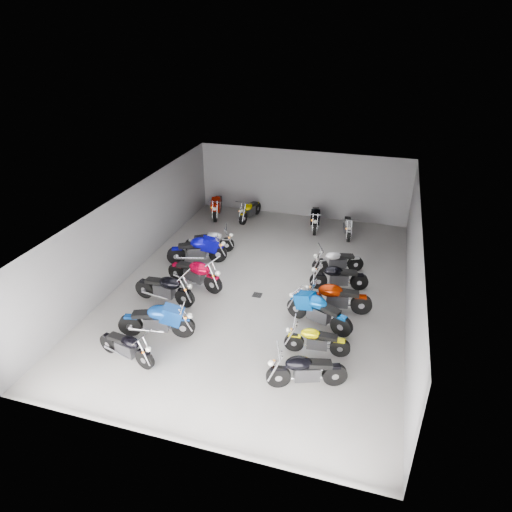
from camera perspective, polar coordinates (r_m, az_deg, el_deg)
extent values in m
plane|color=#9A9792|center=(16.47, 0.65, -4.00)|extent=(14.00, 14.00, 0.00)
cube|color=slate|center=(21.98, 5.77, 8.94)|extent=(10.00, 0.10, 3.20)
cube|color=slate|center=(17.57, -15.21, 3.04)|extent=(0.10, 14.00, 3.20)
cube|color=slate|center=(15.26, 19.05, -1.53)|extent=(0.10, 14.00, 3.20)
cube|color=black|center=(15.01, 0.72, 6.48)|extent=(10.00, 14.00, 0.04)
cube|color=black|center=(16.06, 0.16, -4.89)|extent=(0.32, 0.32, 0.01)
cylinder|color=black|center=(13.26, -13.71, -12.43)|extent=(0.62, 0.27, 0.61)
cylinder|color=black|center=(14.09, -17.89, -10.33)|extent=(0.62, 0.28, 0.61)
cube|color=#2D2D30|center=(13.61, -15.92, -11.04)|extent=(0.67, 0.42, 0.38)
ellipsoid|color=black|center=(13.29, -15.45, -10.35)|extent=(0.72, 0.52, 0.34)
cube|color=black|center=(13.63, -16.99, -9.71)|extent=(0.63, 0.40, 0.17)
cylinder|color=black|center=(14.12, -9.07, -8.75)|extent=(0.73, 0.30, 0.72)
cylinder|color=black|center=(14.54, -15.42, -8.32)|extent=(0.74, 0.33, 0.72)
cube|color=#2D2D30|center=(14.25, -12.34, -8.18)|extent=(0.79, 0.49, 0.45)
ellipsoid|color=navy|center=(13.98, -11.50, -7.06)|extent=(0.84, 0.61, 0.40)
cube|color=black|center=(14.16, -13.88, -7.06)|extent=(0.74, 0.46, 0.20)
cylinder|color=black|center=(15.47, -8.88, -5.19)|extent=(0.70, 0.20, 0.69)
cylinder|color=black|center=(16.23, -13.70, -3.99)|extent=(0.70, 0.22, 0.69)
cube|color=#2D2D30|center=(15.78, -11.38, -4.25)|extent=(0.73, 0.38, 0.43)
ellipsoid|color=black|center=(15.49, -10.76, -3.35)|extent=(0.77, 0.49, 0.39)
cube|color=black|center=(15.80, -12.55, -3.06)|extent=(0.68, 0.36, 0.20)
cylinder|color=black|center=(16.08, -5.38, -3.52)|extent=(0.72, 0.31, 0.71)
cylinder|color=black|center=(16.96, -9.82, -2.03)|extent=(0.73, 0.34, 0.71)
cube|color=#2D2D30|center=(16.45, -7.69, -2.42)|extent=(0.78, 0.50, 0.44)
ellipsoid|color=#97001D|center=(16.14, -7.08, -1.56)|extent=(0.84, 0.62, 0.40)
cube|color=black|center=(16.50, -8.73, -1.17)|extent=(0.73, 0.47, 0.20)
cylinder|color=black|center=(18.05, -4.78, 0.28)|extent=(0.72, 0.41, 0.72)
cylinder|color=black|center=(18.11, -9.94, 0.04)|extent=(0.73, 0.43, 0.72)
cube|color=#2D2D30|center=(18.01, -7.39, 0.48)|extent=(0.80, 0.59, 0.45)
ellipsoid|color=#0805A3|center=(17.84, -6.66, 1.54)|extent=(0.88, 0.71, 0.41)
cube|color=black|center=(17.89, -8.60, 1.32)|extent=(0.75, 0.55, 0.20)
cylinder|color=black|center=(18.84, -3.69, 1.41)|extent=(0.63, 0.33, 0.62)
cylinder|color=black|center=(18.92, -7.97, 1.31)|extent=(0.64, 0.34, 0.62)
cube|color=#2D2D30|center=(18.82, -5.85, 1.62)|extent=(0.69, 0.48, 0.39)
ellipsoid|color=silver|center=(18.68, -5.24, 2.49)|extent=(0.75, 0.59, 0.35)
cube|color=black|center=(18.73, -6.84, 2.35)|extent=(0.65, 0.45, 0.18)
cylinder|color=black|center=(12.37, 2.82, -14.82)|extent=(0.67, 0.34, 0.66)
cylinder|color=black|center=(12.58, 9.82, -14.42)|extent=(0.67, 0.36, 0.66)
cube|color=#2D2D30|center=(12.38, 6.38, -14.29)|extent=(0.73, 0.51, 0.41)
ellipsoid|color=black|center=(12.13, 5.38, -13.20)|extent=(0.80, 0.62, 0.37)
cube|color=black|center=(12.24, 8.01, -13.20)|extent=(0.69, 0.48, 0.19)
cylinder|color=black|center=(13.53, 4.78, -10.70)|extent=(0.59, 0.18, 0.58)
cylinder|color=black|center=(13.51, 10.46, -11.21)|extent=(0.59, 0.20, 0.58)
cube|color=#2D2D30|center=(13.45, 7.64, -10.67)|extent=(0.62, 0.33, 0.36)
ellipsoid|color=#DED302|center=(13.27, 6.84, -9.61)|extent=(0.65, 0.43, 0.33)
cube|color=black|center=(13.29, 8.98, -9.92)|extent=(0.58, 0.31, 0.17)
cylinder|color=black|center=(14.84, 5.16, -6.49)|extent=(0.71, 0.38, 0.70)
cylinder|color=black|center=(14.24, 10.63, -8.59)|extent=(0.72, 0.40, 0.70)
cube|color=#2D2D30|center=(14.46, 7.86, -7.17)|extent=(0.78, 0.56, 0.44)
ellipsoid|color=#044DAD|center=(14.36, 7.12, -5.71)|extent=(0.85, 0.67, 0.40)
cube|color=black|center=(14.16, 9.18, -6.63)|extent=(0.73, 0.52, 0.20)
cylinder|color=black|center=(15.24, 7.11, -5.61)|extent=(0.71, 0.25, 0.70)
cylinder|color=black|center=(15.34, 13.02, -5.94)|extent=(0.71, 0.27, 0.70)
cube|color=#2D2D30|center=(15.21, 10.11, -5.44)|extent=(0.75, 0.43, 0.43)
ellipsoid|color=#781600|center=(15.01, 9.31, -4.28)|extent=(0.80, 0.54, 0.39)
cube|color=black|center=(15.07, 11.52, -4.55)|extent=(0.70, 0.40, 0.20)
cylinder|color=black|center=(16.42, 7.81, -3.09)|extent=(0.65, 0.28, 0.64)
cylinder|color=black|center=(16.62, 12.77, -3.16)|extent=(0.65, 0.30, 0.64)
cube|color=#2D2D30|center=(16.46, 10.33, -2.83)|extent=(0.70, 0.45, 0.40)
ellipsoid|color=black|center=(16.27, 9.67, -1.86)|extent=(0.75, 0.55, 0.36)
cube|color=black|center=(16.37, 11.52, -2.01)|extent=(0.65, 0.42, 0.18)
cylinder|color=black|center=(17.42, 8.01, -1.23)|extent=(0.61, 0.35, 0.61)
cylinder|color=black|center=(17.79, 12.31, -0.97)|extent=(0.61, 0.37, 0.61)
cube|color=#2D2D30|center=(17.54, 10.20, -0.83)|extent=(0.68, 0.50, 0.38)
ellipsoid|color=silver|center=(17.35, 9.63, 0.01)|extent=(0.74, 0.60, 0.34)
cube|color=black|center=(17.50, 11.23, -0.01)|extent=(0.63, 0.47, 0.17)
cylinder|color=black|center=(21.67, -5.10, 5.12)|extent=(0.29, 0.69, 0.68)
cylinder|color=black|center=(23.09, -4.57, 6.62)|extent=(0.31, 0.70, 0.68)
cube|color=#2D2D30|center=(22.34, -4.84, 6.15)|extent=(0.47, 0.75, 0.43)
ellipsoid|color=#AB1203|center=(22.00, -4.96, 6.74)|extent=(0.58, 0.80, 0.38)
cube|color=black|center=(22.54, -4.76, 7.17)|extent=(0.44, 0.70, 0.19)
cylinder|color=black|center=(21.31, -1.62, 4.72)|extent=(0.23, 0.63, 0.61)
cylinder|color=black|center=(22.44, 0.08, 5.97)|extent=(0.25, 0.63, 0.61)
cube|color=#2D2D30|center=(21.83, -0.75, 5.60)|extent=(0.40, 0.67, 0.38)
ellipsoid|color=#B9A500|center=(21.55, -1.01, 6.16)|extent=(0.50, 0.71, 0.35)
cube|color=black|center=(21.99, -0.38, 6.52)|extent=(0.37, 0.62, 0.17)
cylinder|color=black|center=(20.43, 7.35, 3.50)|extent=(0.24, 0.68, 0.66)
cylinder|color=black|center=(21.81, 7.42, 5.12)|extent=(0.26, 0.68, 0.66)
cube|color=#2D2D30|center=(21.08, 7.40, 4.60)|extent=(0.41, 0.71, 0.41)
ellipsoid|color=black|center=(20.74, 7.45, 5.19)|extent=(0.52, 0.76, 0.37)
cube|color=black|center=(21.27, 7.47, 5.67)|extent=(0.39, 0.67, 0.19)
cylinder|color=black|center=(20.05, 11.48, 2.53)|extent=(0.21, 0.59, 0.58)
cylinder|color=black|center=(21.25, 11.29, 4.05)|extent=(0.23, 0.60, 0.58)
cube|color=#2D2D30|center=(20.61, 11.40, 3.54)|extent=(0.37, 0.63, 0.36)
ellipsoid|color=silver|center=(20.31, 11.51, 4.06)|extent=(0.46, 0.67, 0.33)
cube|color=black|center=(20.78, 11.43, 4.51)|extent=(0.34, 0.59, 0.17)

